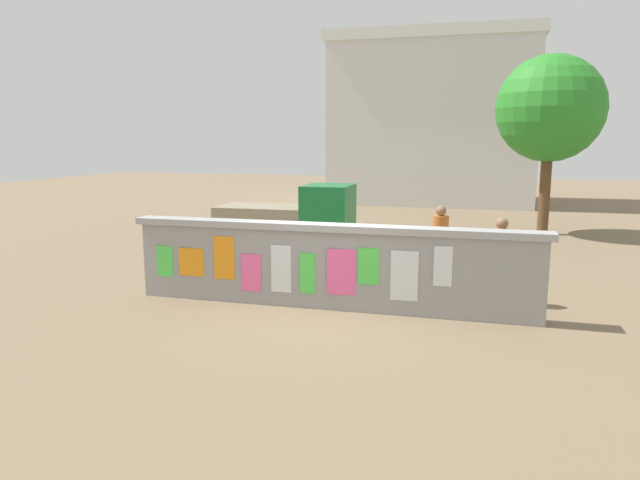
{
  "coord_description": "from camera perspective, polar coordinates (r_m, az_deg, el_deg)",
  "views": [
    {
      "loc": [
        2.51,
        -9.78,
        3.0
      ],
      "look_at": [
        -0.59,
        1.5,
        0.97
      ],
      "focal_mm": 32.39,
      "sensor_mm": 36.0,
      "label": 1
    }
  ],
  "objects": [
    {
      "name": "person_bystander",
      "position": [
        11.06,
        17.41,
        -1.11
      ],
      "size": [
        0.39,
        0.39,
        1.62
      ],
      "color": "#D83F72",
      "rests_on": "ground"
    },
    {
      "name": "person_walking",
      "position": [
        12.68,
        11.8,
        0.5
      ],
      "size": [
        0.44,
        0.44,
        1.62
      ],
      "color": "#D83F72",
      "rests_on": "ground"
    },
    {
      "name": "auto_rickshaw_truck",
      "position": [
        15.43,
        -2.75,
        2.02
      ],
      "size": [
        3.62,
        1.55,
        1.85
      ],
      "color": "black",
      "rests_on": "ground"
    },
    {
      "name": "ground",
      "position": [
        18.21,
        7.21,
        0.29
      ],
      "size": [
        60.0,
        60.0,
        0.0
      ],
      "primitive_type": "plane",
      "color": "#7A664C"
    },
    {
      "name": "building_background",
      "position": [
        29.15,
        11.14,
        11.53
      ],
      "size": [
        9.55,
        6.43,
        7.85
      ],
      "color": "silver",
      "rests_on": "ground"
    },
    {
      "name": "poster_wall",
      "position": [
        10.34,
        0.9,
        -2.5
      ],
      "size": [
        7.54,
        0.42,
        1.54
      ],
      "color": "gray",
      "rests_on": "ground"
    },
    {
      "name": "tree_roadside",
      "position": [
        19.8,
        21.79,
        11.91
      ],
      "size": [
        3.32,
        3.32,
        5.63
      ],
      "color": "brown",
      "rests_on": "ground"
    },
    {
      "name": "motorcycle",
      "position": [
        14.27,
        10.54,
        -0.56
      ],
      "size": [
        1.9,
        0.56,
        0.87
      ],
      "color": "black",
      "rests_on": "ground"
    },
    {
      "name": "bicycle_near",
      "position": [
        11.54,
        6.6,
        -3.43
      ],
      "size": [
        1.71,
        0.44,
        0.95
      ],
      "color": "black",
      "rests_on": "ground"
    }
  ]
}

